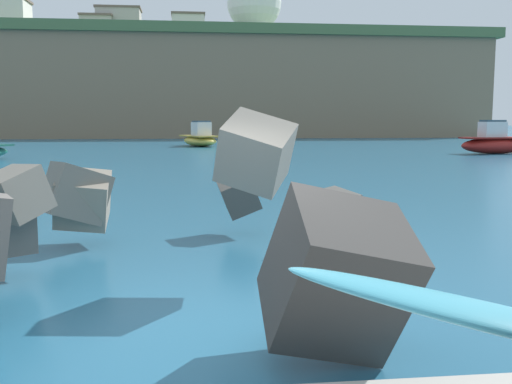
# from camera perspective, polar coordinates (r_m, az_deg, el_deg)

# --- Properties ---
(ground_plane) EXTENTS (400.00, 400.00, 0.00)m
(ground_plane) POSITION_cam_1_polar(r_m,az_deg,el_deg) (6.26, -4.96, -13.49)
(ground_plane) COLOR #235B7A
(boat_near_left) EXTENTS (5.42, 2.36, 2.18)m
(boat_near_left) POSITION_cam_1_polar(r_m,az_deg,el_deg) (40.95, 22.51, 4.50)
(boat_near_left) COLOR maroon
(boat_near_left) RESTS_ON ground
(boat_near_right) EXTENTS (3.71, 5.39, 2.11)m
(boat_near_right) POSITION_cam_1_polar(r_m,az_deg,el_deg) (48.62, -5.52, 5.27)
(boat_near_right) COLOR #EAC64C
(boat_near_right) RESTS_ON ground
(mooring_buoy_inner) EXTENTS (0.44, 0.44, 0.44)m
(mooring_buoy_inner) POSITION_cam_1_polar(r_m,az_deg,el_deg) (39.05, 2.20, 4.20)
(mooring_buoy_inner) COLOR yellow
(mooring_buoy_inner) RESTS_ON ground
(mooring_buoy_middle) EXTENTS (0.44, 0.44, 0.44)m
(mooring_buoy_middle) POSITION_cam_1_polar(r_m,az_deg,el_deg) (36.02, 0.16, 3.96)
(mooring_buoy_middle) COLOR yellow
(mooring_buoy_middle) RESTS_ON ground
(headland_bluff) EXTENTS (94.27, 45.49, 13.31)m
(headland_bluff) POSITION_cam_1_polar(r_m,az_deg,el_deg) (91.39, -12.32, 9.76)
(headland_bluff) COLOR #847056
(headland_bluff) RESTS_ON ground
(radar_dome) EXTENTS (8.56, 8.56, 11.28)m
(radar_dome) POSITION_cam_1_polar(r_m,az_deg,el_deg) (95.37, -0.18, 17.61)
(radar_dome) COLOR silver
(radar_dome) RESTS_ON headland_bluff
(station_building_west) EXTENTS (4.93, 6.34, 4.42)m
(station_building_west) POSITION_cam_1_polar(r_m,az_deg,el_deg) (91.09, -6.65, 15.48)
(station_building_west) COLOR silver
(station_building_west) RESTS_ON headland_bluff
(station_building_central) EXTENTS (7.59, 4.95, 4.62)m
(station_building_central) POSITION_cam_1_polar(r_m,az_deg,el_deg) (86.50, -23.85, 15.46)
(station_building_central) COLOR silver
(station_building_central) RESTS_ON headland_bluff
(station_building_east) EXTENTS (6.61, 4.56, 5.33)m
(station_building_east) POSITION_cam_1_polar(r_m,az_deg,el_deg) (92.02, -13.28, 15.55)
(station_building_east) COLOR #B2ADA3
(station_building_east) RESTS_ON headland_bluff
(station_building_annex) EXTENTS (4.71, 7.32, 3.93)m
(station_building_annex) POSITION_cam_1_polar(r_m,az_deg,el_deg) (92.31, -15.15, 15.02)
(station_building_annex) COLOR #B2ADA3
(station_building_annex) RESTS_ON headland_bluff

